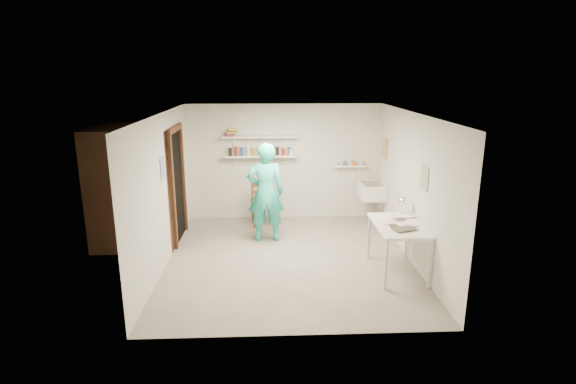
{
  "coord_description": "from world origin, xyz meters",
  "views": [
    {
      "loc": [
        -0.33,
        -6.94,
        3.02
      ],
      "look_at": [
        0.0,
        0.4,
        1.05
      ],
      "focal_mm": 28.0,
      "sensor_mm": 36.0,
      "label": 1
    }
  ],
  "objects_px": {
    "man": "(266,193)",
    "wall_clock": "(266,173)",
    "work_table": "(397,249)",
    "desk_lamp": "(404,201)",
    "wooden_chair": "(263,202)",
    "belfast_sink": "(372,191)"
  },
  "relations": [
    {
      "from": "wall_clock",
      "to": "work_table",
      "type": "bearing_deg",
      "value": -43.24
    },
    {
      "from": "wooden_chair",
      "to": "desk_lamp",
      "type": "xyz_separation_m",
      "value": [
        2.28,
        -1.86,
        0.53
      ]
    },
    {
      "from": "wooden_chair",
      "to": "man",
      "type": "bearing_deg",
      "value": -92.62
    },
    {
      "from": "wooden_chair",
      "to": "desk_lamp",
      "type": "relative_size",
      "value": 6.46
    },
    {
      "from": "belfast_sink",
      "to": "wall_clock",
      "type": "height_order",
      "value": "wall_clock"
    },
    {
      "from": "wooden_chair",
      "to": "work_table",
      "type": "distance_m",
      "value": 3.13
    },
    {
      "from": "work_table",
      "to": "wooden_chair",
      "type": "bearing_deg",
      "value": 131.83
    },
    {
      "from": "desk_lamp",
      "to": "man",
      "type": "bearing_deg",
      "value": 155.68
    },
    {
      "from": "man",
      "to": "wooden_chair",
      "type": "distance_m",
      "value": 0.96
    },
    {
      "from": "wall_clock",
      "to": "wooden_chair",
      "type": "height_order",
      "value": "wall_clock"
    },
    {
      "from": "wall_clock",
      "to": "work_table",
      "type": "xyz_separation_m",
      "value": [
        2.01,
        -1.7,
        -0.82
      ]
    },
    {
      "from": "belfast_sink",
      "to": "work_table",
      "type": "distance_m",
      "value": 2.31
    },
    {
      "from": "belfast_sink",
      "to": "desk_lamp",
      "type": "distance_m",
      "value": 1.84
    },
    {
      "from": "belfast_sink",
      "to": "wooden_chair",
      "type": "bearing_deg",
      "value": 178.82
    },
    {
      "from": "man",
      "to": "work_table",
      "type": "xyz_separation_m",
      "value": [
        2.02,
        -1.48,
        -0.52
      ]
    },
    {
      "from": "man",
      "to": "desk_lamp",
      "type": "height_order",
      "value": "man"
    },
    {
      "from": "wall_clock",
      "to": "desk_lamp",
      "type": "height_order",
      "value": "wall_clock"
    },
    {
      "from": "man",
      "to": "wall_clock",
      "type": "xyz_separation_m",
      "value": [
        0.01,
        0.22,
        0.3
      ]
    },
    {
      "from": "man",
      "to": "work_table",
      "type": "relative_size",
      "value": 1.54
    },
    {
      "from": "wooden_chair",
      "to": "work_table",
      "type": "height_order",
      "value": "wooden_chair"
    },
    {
      "from": "work_table",
      "to": "desk_lamp",
      "type": "xyz_separation_m",
      "value": [
        0.2,
        0.47,
        0.61
      ]
    },
    {
      "from": "man",
      "to": "wall_clock",
      "type": "relative_size",
      "value": 5.56
    }
  ]
}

